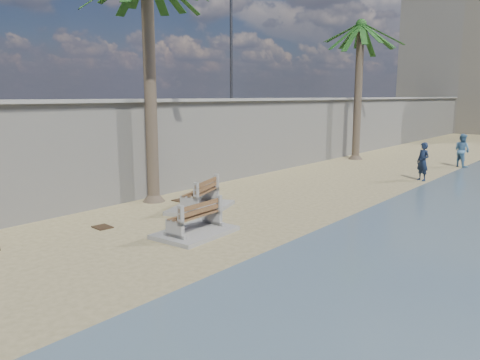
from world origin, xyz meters
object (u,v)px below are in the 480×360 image
Objects in this scene: bench_far at (200,197)px; person_a at (423,159)px; person_b at (462,149)px; bench_near at (195,221)px; palm_back at (361,27)px.

person_a reaches higher than bench_far.
person_b is (0.21, 5.49, -0.01)m from person_a.
person_a is (1.97, 12.26, 0.59)m from bench_near.
bench_near is at bearing -78.31° from palm_back.
person_b is at bearing 83.02° from bench_near.
person_b reaches higher than bench_far.
person_a is (5.49, -4.76, -6.60)m from palm_back.
person_a is at bearing 114.68° from person_b.
bench_far is at bearing 102.26° from person_b.
palm_back is at bearing 166.37° from person_a.
palm_back is 4.40× the size of person_a.
bench_far is 16.13m from person_b.
person_b is (2.17, 17.75, 0.58)m from bench_near.
person_a is (3.85, 10.11, 0.55)m from bench_far.
person_a reaches higher than bench_near.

